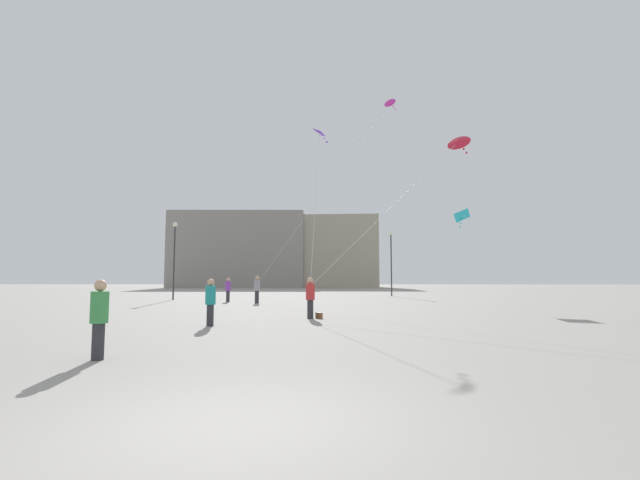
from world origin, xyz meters
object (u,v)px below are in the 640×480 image
kite_cyan_delta (464,217)px  kite_magenta_diamond (387,106)px  person_in_teal (210,300)px  handbag_beside_flyer (319,316)px  lamppost_east (391,254)px  kite_violet_diamond (320,134)px  person_in_purple (228,289)px  building_left_hall (239,250)px  person_in_grey (257,288)px  kite_crimson_diamond (458,143)px  lamppost_west (174,249)px  person_in_red (310,296)px  building_centre_hall (328,253)px  person_in_green (99,316)px

kite_cyan_delta → kite_magenta_diamond: size_ratio=0.89×
person_in_teal → handbag_beside_flyer: person_in_teal is taller
kite_cyan_delta → lamppost_east: 16.63m
kite_cyan_delta → kite_violet_diamond: kite_violet_diamond is taller
person_in_purple → lamppost_east: lamppost_east is taller
person_in_purple → building_left_hall: (-12.27, 58.03, 6.55)m
person_in_grey → kite_magenta_diamond: 16.44m
kite_cyan_delta → kite_crimson_diamond: (-1.96, -6.32, 2.62)m
kite_crimson_diamond → building_left_hall: building_left_hall is taller
kite_crimson_diamond → lamppost_west: (-18.54, 14.06, -3.99)m
kite_magenta_diamond → lamppost_west: kite_magenta_diamond is taller
person_in_grey → kite_crimson_diamond: bearing=-77.0°
person_in_teal → kite_violet_diamond: kite_violet_diamond is taller
lamppost_east → building_left_hall: bearing=118.5°
building_left_hall → person_in_teal: bearing=-78.1°
kite_crimson_diamond → kite_magenta_diamond: bearing=99.4°
person_in_red → person_in_grey: (-4.31, 11.71, 0.09)m
building_left_hall → handbag_beside_flyer: bearing=-74.9°
handbag_beside_flyer → building_centre_hall: bearing=91.0°
lamppost_east → kite_crimson_diamond: bearing=-88.6°
building_centre_hall → building_left_hall: bearing=-168.7°
person_in_red → person_in_grey: person_in_grey is taller
person_in_green → building_left_hall: size_ratio=0.06×
kite_magenta_diamond → building_centre_hall: bearing=95.4°
kite_magenta_diamond → kite_violet_diamond: (-4.64, -9.01, -5.04)m
building_left_hall → lamppost_west: 55.77m
person_in_red → kite_magenta_diamond: (4.80, 14.30, 13.53)m
person_in_green → kite_magenta_diamond: (8.38, 23.88, 13.58)m
person_in_green → handbag_beside_flyer: size_ratio=4.91×
kite_magenta_diamond → handbag_beside_flyer: bearing=-107.4°
handbag_beside_flyer → person_in_purple: bearing=117.5°
handbag_beside_flyer → kite_crimson_diamond: bearing=20.7°
person_in_green → kite_violet_diamond: kite_violet_diamond is taller
kite_violet_diamond → person_in_grey: bearing=124.8°
person_in_green → lamppost_east: (9.79, 34.80, 3.19)m
person_in_red → kite_violet_diamond: bearing=109.0°
kite_crimson_diamond → lamppost_east: (-0.54, 22.71, -3.92)m
person_in_teal → handbag_beside_flyer: 4.83m
kite_crimson_diamond → kite_magenta_diamond: 13.58m
kite_violet_diamond → lamppost_west: bearing=136.6°
lamppost_east → kite_cyan_delta: bearing=-81.3°
kite_crimson_diamond → lamppost_east: 23.05m
person_in_grey → building_centre_hall: (3.29, 63.67, 6.10)m
person_in_teal → building_left_hall: 76.77m
person_in_grey → lamppost_east: lamppost_east is taller
person_in_purple → person_in_grey: bearing=144.5°
kite_crimson_diamond → kite_magenta_diamond: size_ratio=0.54×
kite_violet_diamond → lamppost_east: (6.05, 19.94, -5.35)m
kite_violet_diamond → building_left_hall: (-19.18, 66.48, -1.92)m
kite_violet_diamond → building_centre_hall: size_ratio=0.41×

